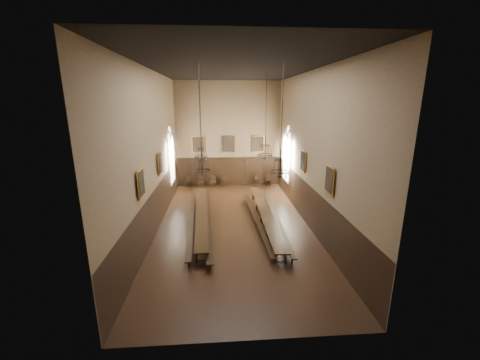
{
  "coord_description": "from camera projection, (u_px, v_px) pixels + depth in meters",
  "views": [
    {
      "loc": [
        -0.83,
        -16.59,
        7.28
      ],
      "look_at": [
        0.49,
        1.5,
        2.43
      ],
      "focal_mm": 22.0,
      "sensor_mm": 36.0,
      "label": 1
    }
  ],
  "objects": [
    {
      "name": "chandelier_back_left",
      "position": [
        201.0,
        151.0,
        19.11
      ],
      "size": [
        0.85,
        0.85,
        5.35
      ],
      "color": "black",
      "rests_on": "ceiling"
    },
    {
      "name": "window_right",
      "position": [
        287.0,
        154.0,
        22.66
      ],
      "size": [
        0.2,
        2.2,
        4.6
      ],
      "primitive_type": null,
      "color": "white",
      "rests_on": "wall_right"
    },
    {
      "name": "portrait_back_0",
      "position": [
        198.0,
        145.0,
        25.35
      ],
      "size": [
        1.1,
        0.12,
        1.4
      ],
      "color": "gold",
      "rests_on": "wall_back"
    },
    {
      "name": "portrait_right_1",
      "position": [
        330.0,
        180.0,
        13.9
      ],
      "size": [
        0.12,
        1.0,
        1.3
      ],
      "color": "gold",
      "rests_on": "wall_right"
    },
    {
      "name": "chandelier_front_right",
      "position": [
        280.0,
        165.0,
        14.17
      ],
      "size": [
        0.91,
        0.91,
        5.17
      ],
      "color": "black",
      "rests_on": "ceiling"
    },
    {
      "name": "portrait_back_1",
      "position": [
        228.0,
        144.0,
        25.53
      ],
      "size": [
        1.1,
        0.12,
        1.4
      ],
      "color": "gold",
      "rests_on": "wall_back"
    },
    {
      "name": "wall_front",
      "position": [
        250.0,
        206.0,
        8.08
      ],
      "size": [
        9.0,
        0.02,
        9.0
      ],
      "primitive_type": "cube",
      "color": "#756048",
      "rests_on": "ground"
    },
    {
      "name": "ceiling",
      "position": [
        233.0,
        68.0,
        15.6
      ],
      "size": [
        9.0,
        18.0,
        0.02
      ],
      "primitive_type": "cube",
      "color": "black",
      "rests_on": "ground"
    },
    {
      "name": "wainscot_panelling",
      "position": [
        234.0,
        206.0,
        17.6
      ],
      "size": [
        9.0,
        18.0,
        2.5
      ],
      "primitive_type": null,
      "color": "black",
      "rests_on": "floor"
    },
    {
      "name": "bench_right_outer",
      "position": [
        276.0,
        220.0,
        18.02
      ],
      "size": [
        0.58,
        9.99,
        0.45
      ],
      "rotation": [
        0.0,
        0.0,
        -0.03
      ],
      "color": "black",
      "rests_on": "floor"
    },
    {
      "name": "table_left",
      "position": [
        202.0,
        219.0,
        17.87
      ],
      "size": [
        1.19,
        9.9,
        0.77
      ],
      "rotation": [
        0.0,
        0.0,
        0.05
      ],
      "color": "black",
      "rests_on": "floor"
    },
    {
      "name": "wall_back",
      "position": [
        228.0,
        135.0,
        25.45
      ],
      "size": [
        9.0,
        0.02,
        9.0
      ],
      "primitive_type": "cube",
      "color": "#756048",
      "rests_on": "ground"
    },
    {
      "name": "bench_right_inner",
      "position": [
        256.0,
        221.0,
        17.88
      ],
      "size": [
        0.7,
        9.62,
        0.43
      ],
      "rotation": [
        0.0,
        0.0,
        0.04
      ],
      "color": "black",
      "rests_on": "floor"
    },
    {
      "name": "bench_left_outer",
      "position": [
        191.0,
        221.0,
        17.73
      ],
      "size": [
        0.89,
        9.96,
        0.45
      ],
      "rotation": [
        0.0,
        0.0,
        0.06
      ],
      "color": "black",
      "rests_on": "floor"
    },
    {
      "name": "chair_1",
      "position": [
        201.0,
        184.0,
        25.86
      ],
      "size": [
        0.44,
        0.44,
        0.93
      ],
      "rotation": [
        0.0,
        0.0,
        -0.07
      ],
      "color": "black",
      "rests_on": "floor"
    },
    {
      "name": "chandelier_front_left",
      "position": [
        202.0,
        164.0,
        14.7
      ],
      "size": [
        0.81,
        0.81,
        5.23
      ],
      "color": "black",
      "rests_on": "ceiling"
    },
    {
      "name": "window_left",
      "position": [
        171.0,
        155.0,
        22.04
      ],
      "size": [
        0.2,
        2.2,
        4.6
      ],
      "primitive_type": null,
      "color": "white",
      "rests_on": "wall_left"
    },
    {
      "name": "chair_3",
      "position": [
        224.0,
        184.0,
        26.03
      ],
      "size": [
        0.49,
        0.49,
        0.86
      ],
      "rotation": [
        0.0,
        0.0,
        -0.35
      ],
      "color": "black",
      "rests_on": "floor"
    },
    {
      "name": "chair_7",
      "position": [
        268.0,
        182.0,
        26.28
      ],
      "size": [
        0.52,
        0.52,
        1.04
      ],
      "rotation": [
        0.0,
        0.0,
        -0.14
      ],
      "color": "black",
      "rests_on": "floor"
    },
    {
      "name": "chair_0",
      "position": [
        189.0,
        184.0,
        25.91
      ],
      "size": [
        0.48,
        0.48,
        0.92
      ],
      "rotation": [
        0.0,
        0.0,
        0.21
      ],
      "color": "black",
      "rests_on": "floor"
    },
    {
      "name": "floor",
      "position": [
        234.0,
        225.0,
        17.93
      ],
      "size": [
        9.0,
        18.0,
        0.02
      ],
      "primitive_type": "cube",
      "color": "black",
      "rests_on": "ground"
    },
    {
      "name": "portrait_right_0",
      "position": [
        303.0,
        161.0,
        18.24
      ],
      "size": [
        0.12,
        1.0,
        1.3
      ],
      "color": "gold",
      "rests_on": "wall_right"
    },
    {
      "name": "wall_right",
      "position": [
        311.0,
        151.0,
        17.08
      ],
      "size": [
        0.02,
        18.0,
        9.0
      ],
      "primitive_type": "cube",
      "color": "#756048",
      "rests_on": "ground"
    },
    {
      "name": "chair_2",
      "position": [
        213.0,
        183.0,
        26.0
      ],
      "size": [
        0.51,
        0.51,
        0.95
      ],
      "rotation": [
        0.0,
        0.0,
        -0.26
      ],
      "color": "black",
      "rests_on": "floor"
    },
    {
      "name": "portrait_left_0",
      "position": [
        160.0,
        163.0,
        17.63
      ],
      "size": [
        0.12,
        1.0,
        1.3
      ],
      "color": "gold",
      "rests_on": "wall_left"
    },
    {
      "name": "portrait_left_1",
      "position": [
        141.0,
        183.0,
        13.29
      ],
      "size": [
        0.12,
        1.0,
        1.3
      ],
      "color": "gold",
      "rests_on": "wall_left"
    },
    {
      "name": "wall_left",
      "position": [
        153.0,
        153.0,
        16.45
      ],
      "size": [
        0.02,
        18.0,
        9.0
      ],
      "primitive_type": "cube",
      "color": "#756048",
      "rests_on": "ground"
    },
    {
      "name": "chair_6",
      "position": [
        257.0,
        183.0,
        26.26
      ],
      "size": [
        0.51,
        0.51,
        0.91
      ],
      "rotation": [
        0.0,
        0.0,
        0.34
      ],
      "color": "black",
      "rests_on": "floor"
    },
    {
      "name": "bench_left_inner",
      "position": [
        208.0,
        221.0,
        17.75
      ],
      "size": [
        0.85,
        10.49,
        0.47
      ],
      "rotation": [
        0.0,
        0.0,
        0.05
      ],
      "color": "black",
      "rests_on": "floor"
    },
    {
      "name": "chandelier_back_right",
      "position": [
        265.0,
        150.0,
        19.16
      ],
      "size": [
        0.95,
        0.95,
        5.25
      ],
      "color": "black",
      "rests_on": "ceiling"
    },
    {
      "name": "portrait_back_2",
      "position": [
        258.0,
        144.0,
        25.71
      ],
      "size": [
        1.1,
        0.12,
        1.4
      ],
      "color": "gold",
      "rests_on": "wall_back"
    },
    {
      "name": "table_right",
      "position": [
        265.0,
        218.0,
        17.98
      ],
      "size": [
        0.79,
        10.3,
        0.8
      ],
      "rotation": [
        0.0,
        0.0,
        -0.01
      ],
      "color": "black",
      "rests_on": "floor"
    }
  ]
}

